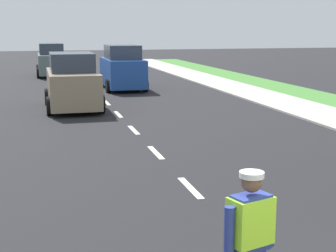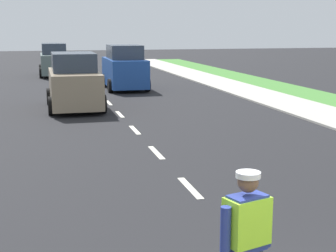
{
  "view_description": "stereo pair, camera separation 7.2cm",
  "coord_description": "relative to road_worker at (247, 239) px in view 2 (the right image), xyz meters",
  "views": [
    {
      "loc": [
        -2.87,
        -3.6,
        3.13
      ],
      "look_at": [
        -0.23,
        6.58,
        1.1
      ],
      "focal_mm": 54.73,
      "sensor_mm": 36.0,
      "label": 1
    },
    {
      "loc": [
        -2.8,
        -3.62,
        3.13
      ],
      "look_at": [
        -0.23,
        6.58,
        1.1
      ],
      "focal_mm": 54.73,
      "sensor_mm": 36.0,
      "label": 2
    }
  ],
  "objects": [
    {
      "name": "car_outgoing_far",
      "position": [
        2.21,
        21.31,
        0.12
      ],
      "size": [
        2.06,
        4.17,
        2.26
      ],
      "color": "#1E4799",
      "rests_on": "ground"
    },
    {
      "name": "car_oncoming_third",
      "position": [
        -1.06,
        29.74,
        0.06
      ],
      "size": [
        1.96,
        4.33,
        2.12
      ],
      "color": "slate",
      "rests_on": "ground"
    },
    {
      "name": "ground_plane",
      "position": [
        0.74,
        19.89,
        -0.93
      ],
      "size": [
        96.0,
        96.0,
        0.0
      ],
      "primitive_type": "plane",
      "color": "black"
    },
    {
      "name": "road_worker",
      "position": [
        0.0,
        0.0,
        0.0
      ],
      "size": [
        0.71,
        0.52,
        1.67
      ],
      "color": "#383D4C",
      "rests_on": "ground"
    },
    {
      "name": "car_oncoming_second",
      "position": [
        -0.75,
        15.41,
        0.08
      ],
      "size": [
        2.09,
        4.3,
        2.17
      ],
      "color": "gray",
      "rests_on": "ground"
    },
    {
      "name": "lane_center_line",
      "position": [
        0.74,
        24.09,
        -0.93
      ],
      "size": [
        0.14,
        46.4,
        0.01
      ],
      "color": "silver",
      "rests_on": "ground"
    }
  ]
}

